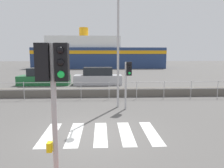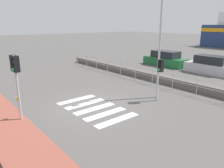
# 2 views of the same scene
# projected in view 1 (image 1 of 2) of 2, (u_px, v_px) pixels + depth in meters

# --- Properties ---
(ground_plane) EXTENTS (160.00, 160.00, 0.00)m
(ground_plane) POSITION_uv_depth(u_px,v_px,m) (90.00, 134.00, 7.72)
(ground_plane) COLOR #565451
(crosswalk) EXTENTS (4.05, 2.40, 0.01)m
(crosswalk) POSITION_uv_depth(u_px,v_px,m) (101.00, 133.00, 7.74)
(crosswalk) COLOR silver
(crosswalk) RESTS_ON ground_plane
(seawall) EXTENTS (25.15, 0.55, 0.55)m
(seawall) POSITION_uv_depth(u_px,v_px,m) (95.00, 92.00, 14.48)
(seawall) COLOR #605B54
(seawall) RESTS_ON ground_plane
(harbor_fence) EXTENTS (22.68, 0.04, 1.11)m
(harbor_fence) POSITION_uv_depth(u_px,v_px,m) (95.00, 88.00, 13.55)
(harbor_fence) COLOR #B2B2B5
(harbor_fence) RESTS_ON ground_plane
(traffic_light_near) EXTENTS (0.58, 0.41, 3.00)m
(traffic_light_near) POSITION_uv_depth(u_px,v_px,m) (53.00, 79.00, 3.97)
(traffic_light_near) COLOR #B2B2B5
(traffic_light_near) RESTS_ON ground_plane
(traffic_light_far) EXTENTS (0.34, 0.32, 2.41)m
(traffic_light_far) POSITION_uv_depth(u_px,v_px,m) (128.00, 75.00, 10.95)
(traffic_light_far) COLOR #B2B2B5
(traffic_light_far) RESTS_ON ground_plane
(streetlamp) EXTENTS (0.32, 1.23, 5.95)m
(streetlamp) POSITION_uv_depth(u_px,v_px,m) (118.00, 36.00, 10.91)
(streetlamp) COLOR #B2B2B5
(streetlamp) RESTS_ON ground_plane
(ferry_boat) EXTENTS (25.70, 7.11, 8.04)m
(ferry_boat) POSITION_uv_depth(u_px,v_px,m) (96.00, 55.00, 44.44)
(ferry_boat) COLOR navy
(ferry_boat) RESTS_ON ground_plane
(parked_car_green) EXTENTS (4.55, 1.79, 1.55)m
(parked_car_green) POSITION_uv_depth(u_px,v_px,m) (44.00, 78.00, 19.96)
(parked_car_green) COLOR #1E6633
(parked_car_green) RESTS_ON ground_plane
(parked_car_silver) EXTENTS (4.36, 1.71, 1.58)m
(parked_car_silver) POSITION_uv_depth(u_px,v_px,m) (98.00, 77.00, 20.20)
(parked_car_silver) COLOR #BCBCC1
(parked_car_silver) RESTS_ON ground_plane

